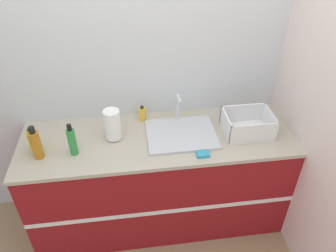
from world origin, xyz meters
name	(u,v)px	position (x,y,z in m)	size (l,w,h in m)	color
ground_plane	(164,246)	(0.00, 0.00, 0.00)	(12.00, 12.00, 0.00)	#937A56
wall_back	(152,70)	(0.00, 0.70, 1.30)	(4.47, 0.06, 2.60)	silver
wall_right	(302,84)	(1.07, 0.33, 1.30)	(0.06, 2.67, 2.60)	silver
counter_cabinet	(159,179)	(0.00, 0.33, 0.46)	(2.09, 0.69, 0.92)	maroon
sink	(181,133)	(0.18, 0.34, 0.93)	(0.53, 0.42, 0.26)	silver
paper_towel_roll	(113,125)	(-0.33, 0.37, 1.04)	(0.12, 0.12, 0.25)	#4C4C51
dish_rack	(247,126)	(0.69, 0.30, 0.98)	(0.36, 0.28, 0.17)	white
bottle_yellow	(34,141)	(-0.89, 0.31, 1.00)	(0.08, 0.08, 0.19)	yellow
bottle_green	(72,141)	(-0.61, 0.23, 1.03)	(0.06, 0.06, 0.25)	#2D8C3D
bottle_amber	(36,144)	(-0.86, 0.22, 1.03)	(0.07, 0.07, 0.26)	#B26B19
soap_dispenser	(142,114)	(-0.10, 0.58, 0.97)	(0.06, 0.06, 0.13)	gold
sponge	(203,154)	(0.29, 0.08, 0.93)	(0.09, 0.06, 0.02)	#3399BF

